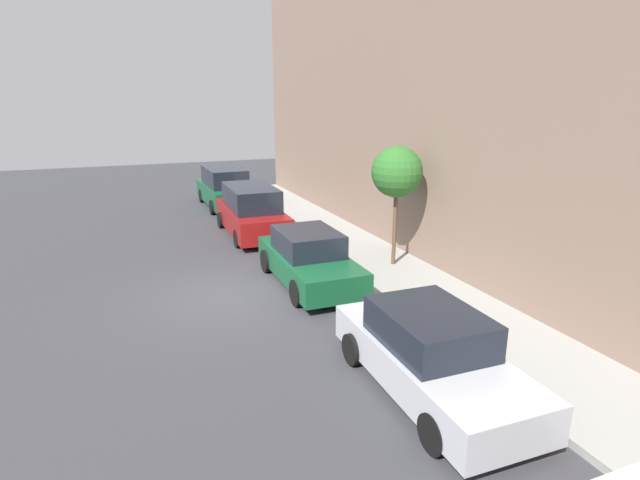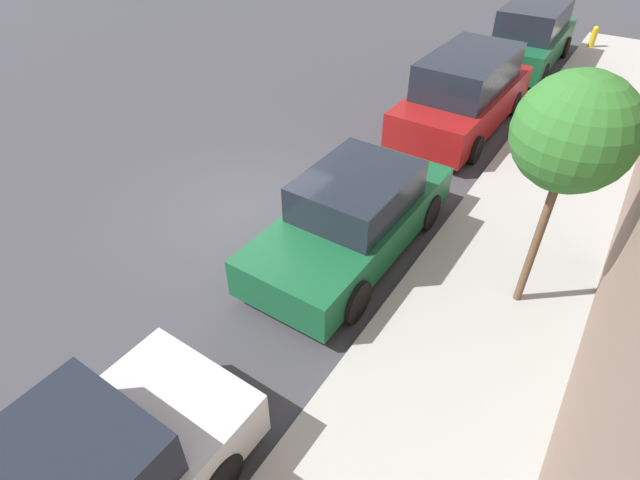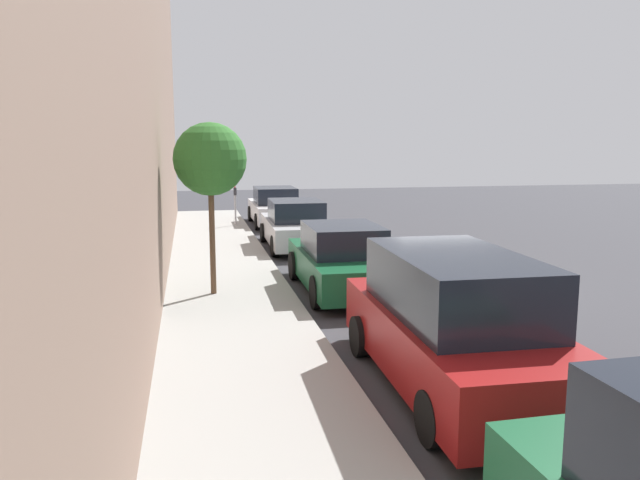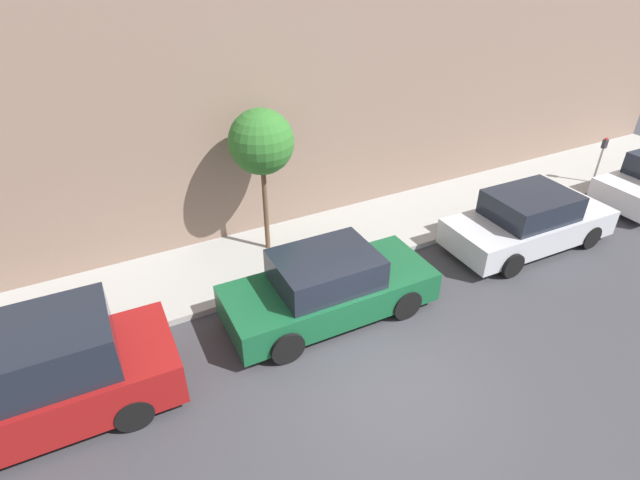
# 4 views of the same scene
# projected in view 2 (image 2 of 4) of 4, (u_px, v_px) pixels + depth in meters

# --- Properties ---
(ground_plane) EXTENTS (60.00, 60.00, 0.00)m
(ground_plane) POSITION_uv_depth(u_px,v_px,m) (249.00, 212.00, 10.00)
(ground_plane) COLOR #38383D
(sidewalk) EXTENTS (2.74, 32.00, 0.15)m
(sidewalk) POSITION_uv_depth(u_px,v_px,m) (488.00, 305.00, 7.88)
(sidewalk) COLOR #9E9E99
(sidewalk) RESTS_ON ground_plane
(parked_sedan_third) EXTENTS (1.92, 4.53, 1.54)m
(parked_sedan_third) POSITION_uv_depth(u_px,v_px,m) (354.00, 217.00, 8.64)
(parked_sedan_third) COLOR #14512D
(parked_sedan_third) RESTS_ON ground_plane
(parked_minivan_fourth) EXTENTS (2.02, 4.95, 1.90)m
(parked_minivan_fourth) POSITION_uv_depth(u_px,v_px,m) (465.00, 93.00, 12.36)
(parked_minivan_fourth) COLOR maroon
(parked_minivan_fourth) RESTS_ON ground_plane
(parked_minivan_fifth) EXTENTS (2.02, 4.93, 1.90)m
(parked_minivan_fifth) POSITION_uv_depth(u_px,v_px,m) (530.00, 36.00, 15.96)
(parked_minivan_fifth) COLOR #14512D
(parked_minivan_fifth) RESTS_ON ground_plane
(street_tree) EXTENTS (1.53, 1.53, 3.63)m
(street_tree) POSITION_uv_depth(u_px,v_px,m) (574.00, 134.00, 6.12)
(street_tree) COLOR brown
(street_tree) RESTS_ON sidewalk
(fire_hydrant) EXTENTS (0.20, 0.20, 0.69)m
(fire_hydrant) POSITION_uv_depth(u_px,v_px,m) (594.00, 37.00, 17.34)
(fire_hydrant) COLOR gold
(fire_hydrant) RESTS_ON sidewalk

